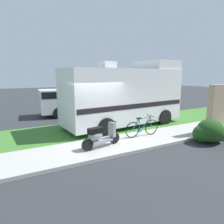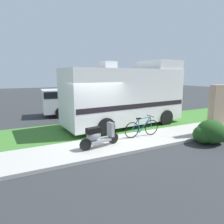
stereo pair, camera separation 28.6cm
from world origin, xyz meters
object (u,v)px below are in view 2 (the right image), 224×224
Objects in this scene: bottle_green at (217,127)px; scooter at (99,136)px; motorhome_rv at (126,95)px; bicycle at (142,128)px; pickup_truck_near at (75,101)px.

scooter is at bearing 176.94° from bottle_green.
motorhome_rv is 4.92m from bottle_green.
bicycle is 6.92m from pickup_truck_near.
motorhome_rv is 3.89× the size of bicycle.
motorhome_rv reaches higher than scooter.
bottle_green is (5.14, -7.55, -0.74)m from pickup_truck_near.
scooter is 7.33m from pickup_truck_near.
pickup_truck_near is at bearing 109.04° from motorhome_rv.
pickup_truck_near reaches higher than bicycle.
bicycle is at bearing 9.75° from scooter.
bottle_green is at bearing -40.27° from motorhome_rv.
motorhome_rv is 4.84m from pickup_truck_near.
bicycle is 5.89× the size of bottle_green.
motorhome_rv is at bearing 44.25° from scooter.
motorhome_rv is at bearing 139.73° from bottle_green.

